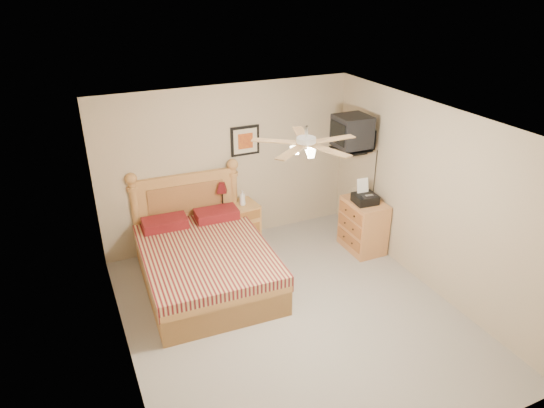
% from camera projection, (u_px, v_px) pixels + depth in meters
% --- Properties ---
extents(floor, '(4.50, 4.50, 0.00)m').
position_uv_depth(floor, '(293.00, 316.00, 6.15)').
color(floor, gray).
rests_on(floor, ground).
extents(ceiling, '(4.00, 4.50, 0.04)m').
position_uv_depth(ceiling, '(297.00, 125.00, 5.07)').
color(ceiling, white).
rests_on(ceiling, ground).
extents(wall_back, '(4.00, 0.04, 2.50)m').
position_uv_depth(wall_back, '(229.00, 166.00, 7.46)').
color(wall_back, tan).
rests_on(wall_back, ground).
extents(wall_front, '(4.00, 0.04, 2.50)m').
position_uv_depth(wall_front, '(426.00, 356.00, 3.77)').
color(wall_front, tan).
rests_on(wall_front, ground).
extents(wall_left, '(0.04, 4.50, 2.50)m').
position_uv_depth(wall_left, '(118.00, 269.00, 4.87)').
color(wall_left, tan).
rests_on(wall_left, ground).
extents(wall_right, '(0.04, 4.50, 2.50)m').
position_uv_depth(wall_right, '(431.00, 199.00, 6.36)').
color(wall_right, tan).
rests_on(wall_right, ground).
extents(bed, '(1.73, 2.21, 1.39)m').
position_uv_depth(bed, '(205.00, 241.00, 6.48)').
color(bed, tan).
rests_on(bed, ground).
extents(nightstand, '(0.67, 0.53, 0.68)m').
position_uv_depth(nightstand, '(237.00, 224.00, 7.66)').
color(nightstand, '#BE814B').
rests_on(nightstand, ground).
extents(table_lamp, '(0.27, 0.27, 0.38)m').
position_uv_depth(table_lamp, '(222.00, 195.00, 7.40)').
color(table_lamp, '#550D11').
rests_on(table_lamp, nightstand).
extents(lotion_bottle, '(0.12, 0.12, 0.24)m').
position_uv_depth(lotion_bottle, '(242.00, 198.00, 7.46)').
color(lotion_bottle, white).
rests_on(lotion_bottle, nightstand).
extents(framed_picture, '(0.46, 0.04, 0.46)m').
position_uv_depth(framed_picture, '(245.00, 141.00, 7.38)').
color(framed_picture, black).
rests_on(framed_picture, wall_back).
extents(dresser, '(0.49, 0.70, 0.82)m').
position_uv_depth(dresser, '(363.00, 225.00, 7.48)').
color(dresser, '#C48049').
rests_on(dresser, ground).
extents(fax_machine, '(0.36, 0.38, 0.35)m').
position_uv_depth(fax_machine, '(366.00, 192.00, 7.18)').
color(fax_machine, black).
rests_on(fax_machine, dresser).
extents(magazine_lower, '(0.22, 0.28, 0.02)m').
position_uv_depth(magazine_lower, '(356.00, 194.00, 7.52)').
color(magazine_lower, beige).
rests_on(magazine_lower, dresser).
extents(magazine_upper, '(0.30, 0.33, 0.02)m').
position_uv_depth(magazine_upper, '(357.00, 193.00, 7.51)').
color(magazine_upper, gray).
rests_on(magazine_upper, magazine_lower).
extents(wall_tv, '(0.56, 0.46, 0.58)m').
position_uv_depth(wall_tv, '(361.00, 133.00, 7.12)').
color(wall_tv, black).
rests_on(wall_tv, wall_right).
extents(ceiling_fan, '(1.14, 1.14, 0.28)m').
position_uv_depth(ceiling_fan, '(306.00, 143.00, 4.97)').
color(ceiling_fan, white).
rests_on(ceiling_fan, ceiling).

